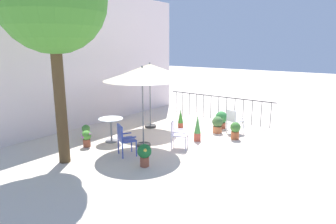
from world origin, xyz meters
TOP-DOWN VIEW (x-y plane):
  - ground_plane at (0.00, 0.00)m, footprint 60.00×60.00m
  - villa_facade at (0.00, 3.79)m, footprint 8.69×0.30m
  - terrace_railing at (3.02, 0.00)m, footprint 0.03×4.82m
  - patio_umbrella_0 at (-1.49, 0.24)m, footprint 2.34×2.34m
  - patio_umbrella_1 at (0.34, 1.52)m, footprint 2.07×2.07m
  - cafe_table_0 at (-1.77, 1.40)m, footprint 0.79×0.79m
  - patio_chair_0 at (-0.96, -0.68)m, footprint 0.58×0.61m
  - patio_chair_1 at (1.55, -1.39)m, footprint 0.58×0.59m
  - patio_chair_2 at (-2.41, 0.14)m, footprint 0.61×0.63m
  - potted_plant_0 at (1.88, -0.73)m, footprint 0.46×0.46m
  - potted_plant_1 at (0.94, -1.74)m, footprint 0.35×0.35m
  - potted_plant_2 at (1.24, -0.91)m, footprint 0.39×0.39m
  - potted_plant_3 at (0.99, 0.55)m, footprint 0.21×0.21m
  - potted_plant_4 at (-2.60, 1.62)m, footprint 0.32×0.31m
  - potted_plant_5 at (-2.64, -0.83)m, footprint 0.37×0.37m
  - potted_plant_6 at (-2.08, 2.33)m, footprint 0.27×0.27m
  - potted_plant_7 at (0.00, -0.82)m, footprint 0.23×0.23m

SIDE VIEW (x-z plane):
  - ground_plane at x=0.00m, z-range 0.00..0.00m
  - potted_plant_6 at x=-2.08m, z-range 0.03..0.51m
  - potted_plant_4 at x=-2.60m, z-range 0.04..0.56m
  - potted_plant_2 at x=1.24m, z-range 0.02..0.62m
  - potted_plant_1 at x=0.94m, z-range 0.03..0.61m
  - potted_plant_5 at x=-2.64m, z-range 0.06..0.66m
  - potted_plant_0 at x=1.88m, z-range 0.03..0.69m
  - potted_plant_3 at x=0.99m, z-range 0.00..0.73m
  - potted_plant_7 at x=0.00m, z-range -0.01..0.87m
  - patio_chair_0 at x=-0.96m, z-range 0.06..0.91m
  - patio_chair_1 at x=1.55m, z-range 0.08..0.95m
  - patio_chair_2 at x=-2.41m, z-range 0.08..1.00m
  - cafe_table_0 at x=-1.77m, z-range 0.16..0.94m
  - terrace_railing at x=3.02m, z-range 0.18..1.19m
  - patio_umbrella_1 at x=0.34m, z-range 0.97..3.47m
  - patio_umbrella_0 at x=-1.49m, z-range 0.99..3.51m
  - villa_facade at x=0.00m, z-range 0.00..5.18m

